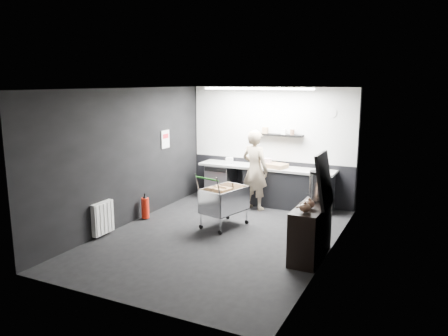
% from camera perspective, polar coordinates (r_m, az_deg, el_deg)
% --- Properties ---
extents(floor, '(5.50, 5.50, 0.00)m').
position_cam_1_polar(floor, '(8.17, -0.70, -8.97)').
color(floor, black).
rests_on(floor, ground).
extents(ceiling, '(5.50, 5.50, 0.00)m').
position_cam_1_polar(ceiling, '(7.66, -0.75, 10.34)').
color(ceiling, silver).
rests_on(ceiling, wall_back).
extents(wall_back, '(5.50, 0.00, 5.50)m').
position_cam_1_polar(wall_back, '(10.30, 6.14, 2.97)').
color(wall_back, black).
rests_on(wall_back, floor).
extents(wall_front, '(5.50, 0.00, 5.50)m').
position_cam_1_polar(wall_front, '(5.54, -13.56, -4.47)').
color(wall_front, black).
rests_on(wall_front, floor).
extents(wall_left, '(0.00, 5.50, 5.50)m').
position_cam_1_polar(wall_left, '(8.86, -12.37, 1.43)').
color(wall_left, black).
rests_on(wall_left, floor).
extents(wall_right, '(0.00, 5.50, 5.50)m').
position_cam_1_polar(wall_right, '(7.15, 13.77, -0.95)').
color(wall_right, black).
rests_on(wall_right, floor).
extents(kitchen_wall_panel, '(3.95, 0.02, 1.70)m').
position_cam_1_polar(kitchen_wall_panel, '(10.22, 6.16, 5.73)').
color(kitchen_wall_panel, silver).
rests_on(kitchen_wall_panel, wall_back).
extents(dado_panel, '(3.95, 0.02, 1.00)m').
position_cam_1_polar(dado_panel, '(10.44, 6.00, -1.66)').
color(dado_panel, black).
rests_on(dado_panel, wall_back).
extents(floating_shelf, '(1.20, 0.22, 0.04)m').
position_cam_1_polar(floating_shelf, '(10.08, 6.99, 4.32)').
color(floating_shelf, black).
rests_on(floating_shelf, wall_back).
extents(wall_clock, '(0.20, 0.03, 0.20)m').
position_cam_1_polar(wall_clock, '(9.81, 13.95, 7.00)').
color(wall_clock, white).
rests_on(wall_clock, wall_back).
extents(poster, '(0.02, 0.30, 0.40)m').
position_cam_1_polar(poster, '(9.87, -7.67, 3.74)').
color(poster, white).
rests_on(poster, wall_left).
extents(poster_red_band, '(0.02, 0.22, 0.10)m').
position_cam_1_polar(poster_red_band, '(9.85, -7.66, 4.15)').
color(poster_red_band, red).
rests_on(poster_red_band, poster).
extents(radiator, '(0.10, 0.50, 0.60)m').
position_cam_1_polar(radiator, '(8.39, -15.56, -6.31)').
color(radiator, white).
rests_on(radiator, wall_left).
extents(ceiling_strip, '(2.40, 0.20, 0.04)m').
position_cam_1_polar(ceiling_strip, '(9.35, 4.41, 10.29)').
color(ceiling_strip, white).
rests_on(ceiling_strip, ceiling).
extents(prep_counter, '(3.20, 0.61, 0.90)m').
position_cam_1_polar(prep_counter, '(10.12, 6.12, -2.32)').
color(prep_counter, black).
rests_on(prep_counter, floor).
extents(person, '(0.73, 0.57, 1.79)m').
position_cam_1_polar(person, '(9.69, 4.06, -0.26)').
color(person, beige).
rests_on(person, floor).
extents(shopping_cart, '(0.81, 1.11, 1.07)m').
position_cam_1_polar(shopping_cart, '(8.57, 0.00, -4.40)').
color(shopping_cart, silver).
rests_on(shopping_cart, floor).
extents(sideboard, '(0.49, 1.15, 1.73)m').
position_cam_1_polar(sideboard, '(7.23, 11.40, -7.27)').
color(sideboard, black).
rests_on(sideboard, floor).
extents(fire_extinguisher, '(0.16, 0.16, 0.53)m').
position_cam_1_polar(fire_extinguisher, '(9.24, -10.25, -5.06)').
color(fire_extinguisher, red).
rests_on(fire_extinguisher, floor).
extents(cardboard_box, '(0.55, 0.46, 0.10)m').
position_cam_1_polar(cardboard_box, '(9.93, 6.76, 0.30)').
color(cardboard_box, '#A37D56').
rests_on(cardboard_box, prep_counter).
extents(pink_tub, '(0.19, 0.19, 0.19)m').
position_cam_1_polar(pink_tub, '(10.04, 5.68, 0.72)').
color(pink_tub, silver).
rests_on(pink_tub, prep_counter).
extents(white_container, '(0.19, 0.17, 0.14)m').
position_cam_1_polar(white_container, '(10.35, 0.72, 0.96)').
color(white_container, white).
rests_on(white_container, prep_counter).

